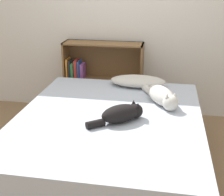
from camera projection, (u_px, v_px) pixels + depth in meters
ground_plane at (109, 171)px, 2.82m from camera, size 8.00×8.00×0.00m
wall_back at (131, 12)px, 3.66m from camera, size 8.00×0.06×2.50m
bed at (109, 145)px, 2.72m from camera, size 1.58×1.90×0.56m
pillow at (138, 81)px, 3.27m from camera, size 0.58×0.29×0.11m
cat_light at (162, 96)px, 2.81m from camera, size 0.38×0.56×0.16m
cat_dark at (122, 113)px, 2.48m from camera, size 0.43×0.37×0.15m
bookshelf at (101, 77)px, 3.89m from camera, size 0.96×0.26×0.91m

